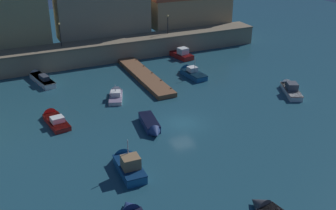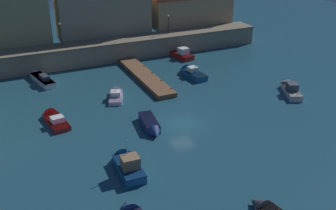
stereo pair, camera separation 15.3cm
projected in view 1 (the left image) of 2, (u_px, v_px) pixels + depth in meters
The scene contains 14 objects.
ground_plane at pixel (183, 123), 44.28m from camera, with size 132.65×132.65×0.00m, color #1E4756.
quay_wall at pixel (113, 50), 63.41m from camera, with size 49.47×4.24×3.06m.
old_town_backdrop at pixel (90, 10), 64.07m from camera, with size 45.26×6.11×9.28m.
pier_dock at pixel (145, 76), 56.41m from camera, with size 2.56×15.57×0.70m.
quay_lamp_0 at pixel (60, 31), 58.78m from camera, with size 0.32×0.32×3.50m.
quay_lamp_1 at pixel (168, 21), 65.47m from camera, with size 0.32×0.32×3.04m.
moored_boat_0 at pixel (151, 125), 42.89m from camera, with size 2.09×5.32×1.36m.
moored_boat_2 at pixel (289, 88), 52.16m from camera, with size 4.03×6.41×1.92m.
moored_boat_3 at pixel (127, 163), 36.00m from camera, with size 1.97×5.59×3.66m.
moored_boat_4 at pixel (190, 72), 57.41m from camera, with size 2.23×5.70×3.45m.
moored_boat_5 at pixel (116, 94), 50.68m from camera, with size 3.15×5.17×2.40m.
moored_boat_6 at pixel (179, 53), 65.06m from camera, with size 2.68×5.62×2.21m.
moored_boat_7 at pixel (40, 78), 55.33m from camera, with size 2.97×7.23×1.69m.
moored_boat_8 at pixel (53, 118), 44.67m from camera, with size 2.43×5.87×1.63m.
Camera 1 is at (-17.97, -34.95, 20.56)m, focal length 43.42 mm.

